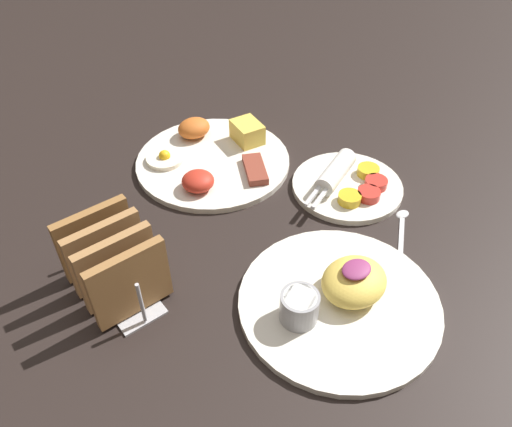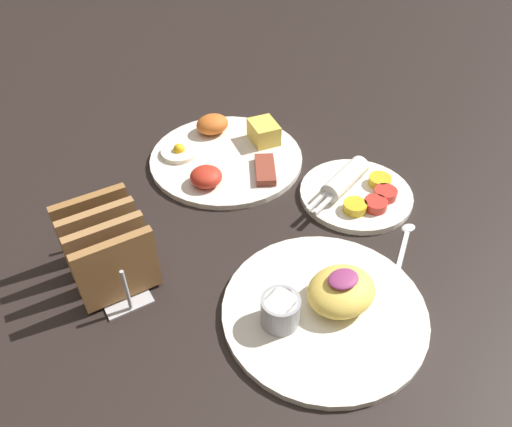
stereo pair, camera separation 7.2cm
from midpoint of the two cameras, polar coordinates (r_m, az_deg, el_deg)
The scene contains 6 objects.
ground_plane at distance 0.71m, azimuth -2.99°, elevation -4.89°, with size 3.00×3.00×0.00m, color black.
plate_breakfast at distance 0.87m, azimuth -7.39°, elevation 6.36°, with size 0.26×0.26×0.05m.
plate_condiments at distance 0.82m, azimuth 7.90°, elevation 3.32°, with size 0.19×0.18×0.04m.
plate_foreground at distance 0.64m, azimuth 6.29°, elevation -9.66°, with size 0.26×0.26×0.06m.
toast_rack at distance 0.67m, azimuth -19.04°, elevation -5.55°, with size 0.10×0.15×0.10m.
teaspoon at distance 0.76m, azimuth 13.79°, elevation -1.63°, with size 0.11×0.08×0.01m.
Camera 1 is at (-0.30, -0.38, 0.52)m, focal length 35.00 mm.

